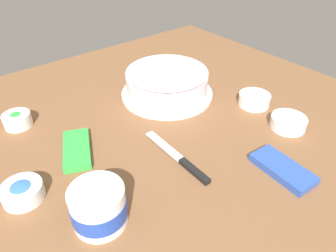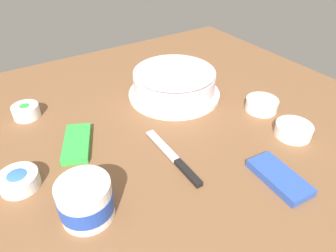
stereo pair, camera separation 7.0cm
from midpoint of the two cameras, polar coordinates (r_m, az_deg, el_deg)
The scene contains 10 objects.
ground_plane at distance 0.74m, azimuth -2.58°, elevation -7.72°, with size 1.54×1.54×0.00m, color brown.
frosted_cake at distance 1.00m, azimuth -2.22°, elevation 8.18°, with size 0.30×0.30×0.11m.
frosting_tub at distance 0.63m, azimuth -16.13°, elevation -14.30°, with size 0.11×0.11×0.09m.
spreading_knife at distance 0.75m, azimuth -0.18°, elevation -6.46°, with size 0.24×0.02×0.01m.
sprinkle_bowl_orange at distance 0.91m, azimuth 19.58°, elevation 0.64°, with size 0.10×0.10×0.03m.
sprinkle_bowl_blue at distance 0.75m, azimuth -28.13°, elevation -10.86°, with size 0.09×0.09×0.04m.
sprinkle_bowl_rainbow at distance 0.99m, azimuth 13.91°, elevation 4.84°, with size 0.10×0.10×0.04m.
sprinkle_bowl_green at distance 0.98m, azimuth -28.27°, elevation 1.06°, with size 0.08×0.08×0.04m.
candy_box_lower at distance 0.82m, azimuth -19.07°, elevation -4.22°, with size 0.15×0.07×0.02m, color green.
candy_box_upper at distance 0.76m, azimuth 18.20°, elevation -7.70°, with size 0.15×0.07×0.02m, color #2D51B2.
Camera 1 is at (0.42, -0.34, 0.51)m, focal length 32.57 mm.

